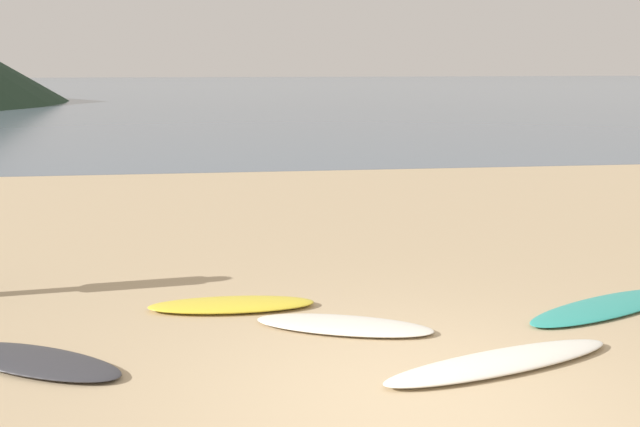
{
  "coord_description": "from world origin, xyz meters",
  "views": [
    {
      "loc": [
        -1.43,
        -5.2,
        2.84
      ],
      "look_at": [
        -0.19,
        4.72,
        0.6
      ],
      "focal_mm": 38.7,
      "sensor_mm": 36.0,
      "label": 1
    }
  ],
  "objects": [
    {
      "name": "surfboard_1",
      "position": [
        -1.51,
        2.47,
        0.05
      ],
      "size": [
        1.94,
        0.6,
        0.1
      ],
      "primitive_type": "ellipsoid",
      "rotation": [
        0.0,
        0.0,
        -0.03
      ],
      "color": "yellow",
      "rests_on": "ground"
    },
    {
      "name": "ocean_water",
      "position": [
        0.0,
        62.48,
        0.0
      ],
      "size": [
        140.0,
        100.0,
        0.01
      ],
      "primitive_type": "cube",
      "color": "slate",
      "rests_on": "ground"
    },
    {
      "name": "ground_plane",
      "position": [
        0.0,
        10.0,
        -0.1
      ],
      "size": [
        120.0,
        120.0,
        0.2
      ],
      "primitive_type": "cube",
      "color": "tan",
      "rests_on": "ground"
    },
    {
      "name": "surfboard_4",
      "position": [
        2.8,
        1.89,
        0.03
      ],
      "size": [
        2.41,
        1.44,
        0.07
      ],
      "primitive_type": "ellipsoid",
      "rotation": [
        0.0,
        0.0,
        0.39
      ],
      "color": "teal",
      "rests_on": "ground"
    },
    {
      "name": "surfboard_2",
      "position": [
        -0.31,
        1.7,
        0.04
      ],
      "size": [
        2.01,
        1.14,
        0.08
      ],
      "primitive_type": "ellipsoid",
      "rotation": [
        0.0,
        0.0,
        -0.32
      ],
      "color": "silver",
      "rests_on": "ground"
    },
    {
      "name": "surfboard_3",
      "position": [
        1.01,
        0.58,
        0.05
      ],
      "size": [
        2.53,
        1.14,
        0.1
      ],
      "primitive_type": "ellipsoid",
      "rotation": [
        0.0,
        0.0,
        0.27
      ],
      "color": "silver",
      "rests_on": "ground"
    },
    {
      "name": "surfboard_0",
      "position": [
        -3.35,
        1.16,
        0.04
      ],
      "size": [
        1.96,
        1.43,
        0.09
      ],
      "primitive_type": "ellipsoid",
      "rotation": [
        0.0,
        0.0,
        -0.49
      ],
      "color": "#333338",
      "rests_on": "ground"
    }
  ]
}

